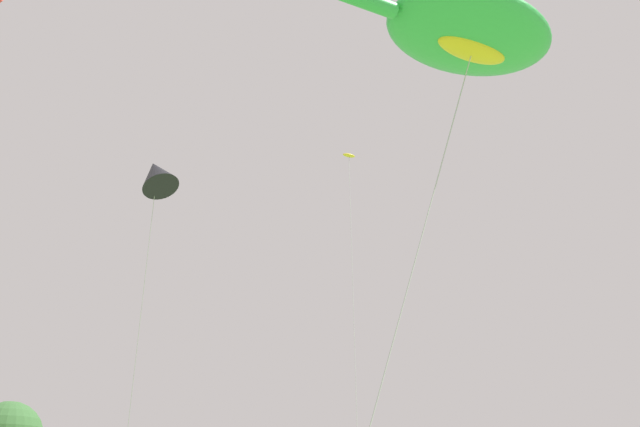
% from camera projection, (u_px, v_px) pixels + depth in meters
% --- Properties ---
extents(big_show_kite, '(8.15, 4.28, 12.53)m').
position_uv_depth(big_show_kite, '(465.00, 32.00, 16.49)').
color(big_show_kite, green).
rests_on(big_show_kite, ground).
extents(small_kite_tiny_distant, '(2.71, 2.42, 16.97)m').
position_uv_depth(small_kite_tiny_distant, '(349.00, 175.00, 32.27)').
color(small_kite_tiny_distant, yellow).
rests_on(small_kite_tiny_distant, ground).
extents(small_kite_streamer_purple, '(2.51, 3.90, 12.91)m').
position_uv_depth(small_kite_streamer_purple, '(157.00, 175.00, 23.77)').
color(small_kite_streamer_purple, black).
rests_on(small_kite_streamer_purple, ground).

